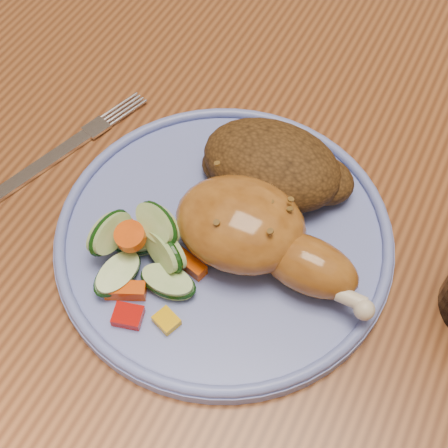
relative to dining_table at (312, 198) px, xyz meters
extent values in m
plane|color=#58301E|center=(0.00, 0.00, -0.67)|extent=(4.00, 4.00, 0.00)
cube|color=brown|center=(0.00, 0.00, 0.06)|extent=(0.90, 1.40, 0.04)
cube|color=brown|center=(-0.39, 0.64, -0.31)|extent=(0.06, 0.06, 0.71)
cube|color=#4C2D16|center=(0.00, 0.55, -0.24)|extent=(0.42, 0.42, 0.04)
cylinder|color=#4C2D16|center=(-0.18, 0.37, -0.46)|extent=(0.04, 0.04, 0.41)
cylinder|color=#4C2D16|center=(-0.18, 0.73, -0.46)|extent=(0.04, 0.04, 0.41)
cylinder|color=#4C2D16|center=(0.18, 0.37, -0.46)|extent=(0.04, 0.04, 0.41)
cylinder|color=#6675C4|center=(-0.04, -0.14, 0.09)|extent=(0.30, 0.30, 0.01)
torus|color=#6675C4|center=(-0.04, -0.14, 0.10)|extent=(0.30, 0.30, 0.01)
ellipsoid|color=#A66222|center=(-0.02, -0.14, 0.13)|extent=(0.12, 0.10, 0.06)
ellipsoid|color=#A66222|center=(0.04, -0.15, 0.12)|extent=(0.09, 0.05, 0.05)
sphere|color=beige|center=(0.10, -0.17, 0.12)|extent=(0.02, 0.02, 0.02)
ellipsoid|color=#492D12|center=(-0.03, -0.07, 0.12)|extent=(0.13, 0.10, 0.06)
ellipsoid|color=#492D12|center=(0.02, -0.06, 0.11)|extent=(0.07, 0.05, 0.04)
ellipsoid|color=#492D12|center=(-0.06, -0.08, 0.11)|extent=(0.05, 0.05, 0.03)
cube|color=#A50A05|center=(-0.07, -0.25, 0.10)|extent=(0.03, 0.02, 0.01)
cube|color=#E5A507|center=(-0.04, -0.24, 0.10)|extent=(0.02, 0.02, 0.01)
cylinder|color=#F24D08|center=(-0.10, -0.20, 0.13)|extent=(0.03, 0.03, 0.02)
cube|color=#F24D08|center=(-0.08, -0.23, 0.10)|extent=(0.04, 0.03, 0.01)
cube|color=#F24D08|center=(-0.05, -0.19, 0.10)|extent=(0.03, 0.02, 0.01)
cylinder|color=#F24D08|center=(-0.12, -0.18, 0.10)|extent=(0.03, 0.03, 0.02)
cylinder|color=#BBD78C|center=(-0.08, -0.18, 0.13)|extent=(0.06, 0.06, 0.04)
cylinder|color=#BBD78C|center=(-0.10, -0.22, 0.11)|extent=(0.05, 0.05, 0.03)
cylinder|color=#BBD78C|center=(-0.10, -0.19, 0.10)|extent=(0.06, 0.06, 0.02)
cylinder|color=#BBD78C|center=(-0.12, -0.20, 0.12)|extent=(0.04, 0.05, 0.05)
cylinder|color=#BBD78C|center=(-0.06, -0.21, 0.10)|extent=(0.05, 0.05, 0.02)
cylinder|color=#BBD78C|center=(-0.07, -0.19, 0.12)|extent=(0.05, 0.05, 0.05)
cube|color=silver|center=(-0.24, -0.15, 0.09)|extent=(0.05, 0.13, 0.00)
cube|color=silver|center=(-0.22, -0.08, 0.09)|extent=(0.04, 0.08, 0.00)
camera|label=1|loc=(0.10, -0.41, 0.56)|focal=50.00mm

